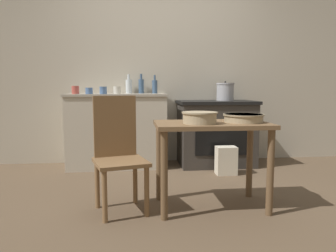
% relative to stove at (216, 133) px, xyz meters
% --- Properties ---
extents(ground_plane, '(14.00, 14.00, 0.00)m').
position_rel_stove_xyz_m(ground_plane, '(-0.71, -1.24, -0.42)').
color(ground_plane, brown).
extents(wall_back, '(8.00, 0.07, 2.55)m').
position_rel_stove_xyz_m(wall_back, '(-0.71, 0.34, 0.85)').
color(wall_back, beige).
rests_on(wall_back, ground_plane).
extents(counter_cabinet, '(1.26, 0.57, 0.93)m').
position_rel_stove_xyz_m(counter_cabinet, '(-1.28, 0.04, 0.04)').
color(counter_cabinet, beige).
rests_on(counter_cabinet, ground_plane).
extents(stove, '(0.99, 0.65, 0.84)m').
position_rel_stove_xyz_m(stove, '(0.00, 0.00, 0.00)').
color(stove, '#38332D').
rests_on(stove, ground_plane).
extents(work_table, '(0.94, 0.56, 0.72)m').
position_rel_stove_xyz_m(work_table, '(-0.43, -1.52, 0.17)').
color(work_table, brown).
rests_on(work_table, ground_plane).
extents(chair, '(0.49, 0.49, 0.94)m').
position_rel_stove_xyz_m(chair, '(-1.20, -1.48, 0.07)').
color(chair, olive).
rests_on(chair, ground_plane).
extents(flour_sack, '(0.24, 0.16, 0.33)m').
position_rel_stove_xyz_m(flour_sack, '(-0.00, -0.51, -0.26)').
color(flour_sack, beige).
rests_on(flour_sack, ground_plane).
extents(stock_pot, '(0.24, 0.24, 0.25)m').
position_rel_stove_xyz_m(stock_pot, '(0.13, 0.05, 0.54)').
color(stock_pot, '#A8A8AD').
rests_on(stock_pot, stove).
extents(mixing_bowl_large, '(0.29, 0.29, 0.09)m').
position_rel_stove_xyz_m(mixing_bowl_large, '(-0.55, -1.60, 0.35)').
color(mixing_bowl_large, tan).
rests_on(mixing_bowl_large, work_table).
extents(mixing_bowl_small, '(0.34, 0.34, 0.07)m').
position_rel_stove_xyz_m(mixing_bowl_small, '(-0.16, -1.53, 0.34)').
color(mixing_bowl_small, tan).
rests_on(mixing_bowl_small, work_table).
extents(bottle_far_left, '(0.07, 0.07, 0.26)m').
position_rel_stove_xyz_m(bottle_far_left, '(-0.96, 0.25, 0.61)').
color(bottle_far_left, '#3D5675').
rests_on(bottle_far_left, counter_cabinet).
extents(bottle_left, '(0.07, 0.07, 0.24)m').
position_rel_stove_xyz_m(bottle_left, '(-0.79, 0.21, 0.60)').
color(bottle_left, '#3D5675').
rests_on(bottle_left, counter_cabinet).
extents(bottle_mid_left, '(0.08, 0.08, 0.25)m').
position_rel_stove_xyz_m(bottle_mid_left, '(-1.13, 0.24, 0.61)').
color(bottle_mid_left, silver).
rests_on(bottle_mid_left, counter_cabinet).
extents(cup_center_left, '(0.09, 0.09, 0.09)m').
position_rel_stove_xyz_m(cup_center_left, '(-1.43, -0.14, 0.56)').
color(cup_center_left, '#4C6B99').
rests_on(cup_center_left, counter_cabinet).
extents(cup_center, '(0.09, 0.09, 0.10)m').
position_rel_stove_xyz_m(cup_center, '(-1.78, -0.03, 0.56)').
color(cup_center, '#B74C42').
rests_on(cup_center, counter_cabinet).
extents(cup_center_right, '(0.09, 0.09, 0.09)m').
position_rel_stove_xyz_m(cup_center_right, '(-1.27, -0.09, 0.56)').
color(cup_center_right, silver).
rests_on(cup_center_right, counter_cabinet).
extents(cup_mid_right, '(0.09, 0.09, 0.08)m').
position_rel_stove_xyz_m(cup_mid_right, '(-1.61, -0.09, 0.55)').
color(cup_mid_right, '#4C6B99').
rests_on(cup_mid_right, counter_cabinet).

